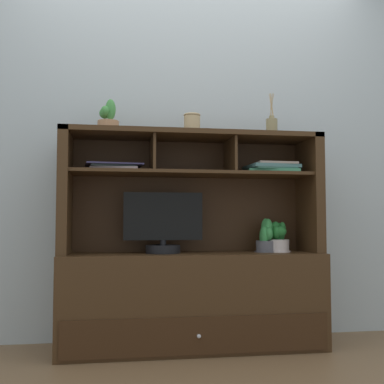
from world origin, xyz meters
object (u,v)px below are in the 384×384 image
object	(u,v)px
potted_fern	(278,239)
magazine_stack_centre	(114,167)
magazine_stack_left	(272,168)
potted_succulent	(108,121)
media_console	(192,280)
tv_monitor	(163,227)
diffuser_bottle	(272,127)
ceramic_vase	(192,124)
potted_orchid	(266,238)

from	to	relation	value
potted_fern	magazine_stack_centre	xyz separation A→B (m)	(-1.03, -0.05, 0.43)
magazine_stack_left	potted_succulent	xyz separation A→B (m)	(-1.02, 0.07, 0.28)
media_console	potted_succulent	size ratio (longest dim) A/B	7.84
tv_monitor	diffuser_bottle	xyz separation A→B (m)	(0.70, -0.01, 0.64)
magazine_stack_centre	media_console	bearing A→B (deg)	6.25
diffuser_bottle	ceramic_vase	size ratio (longest dim) A/B	2.22
magazine_stack_centre	ceramic_vase	distance (m)	0.56
media_console	magazine_stack_centre	size ratio (longest dim) A/B	4.54
magazine_stack_left	potted_succulent	bearing A→B (deg)	176.28
potted_orchid	potted_succulent	xyz separation A→B (m)	(-0.99, 0.02, 0.72)
magazine_stack_centre	diffuser_bottle	xyz separation A→B (m)	(1.00, 0.04, 0.28)
media_console	potted_orchid	bearing A→B (deg)	-0.11
diffuser_bottle	potted_succulent	size ratio (longest dim) A/B	1.35
media_console	potted_succulent	xyz separation A→B (m)	(-0.52, 0.02, 0.98)
potted_orchid	potted_fern	xyz separation A→B (m)	(0.08, -0.00, -0.01)
tv_monitor	potted_orchid	xyz separation A→B (m)	(0.65, 0.00, -0.07)
tv_monitor	magazine_stack_centre	size ratio (longest dim) A/B	1.38
media_console	diffuser_bottle	bearing A→B (deg)	-1.33
magazine_stack_left	ceramic_vase	distance (m)	0.58
potted_fern	magazine_stack_centre	distance (m)	1.12
magazine_stack_left	potted_fern	bearing A→B (deg)	39.00
potted_orchid	potted_succulent	bearing A→B (deg)	178.63
potted_fern	ceramic_vase	size ratio (longest dim) A/B	1.57
tv_monitor	magazine_stack_centre	distance (m)	0.47
ceramic_vase	potted_fern	bearing A→B (deg)	-0.14
potted_orchid	potted_succulent	distance (m)	1.23
potted_orchid	magazine_stack_centre	distance (m)	1.05
tv_monitor	magazine_stack_centre	bearing A→B (deg)	-170.69
tv_monitor	potted_succulent	size ratio (longest dim) A/B	2.38
potted_succulent	potted_fern	bearing A→B (deg)	-1.36
magazine_stack_left	potted_succulent	size ratio (longest dim) A/B	1.67
potted_orchid	magazine_stack_centre	bearing A→B (deg)	-176.90
tv_monitor	potted_fern	distance (m)	0.74
magazine_stack_centre	ceramic_vase	xyz separation A→B (m)	(0.48, 0.05, 0.29)
magazine_stack_centre	potted_orchid	bearing A→B (deg)	3.10
potted_orchid	ceramic_vase	bearing A→B (deg)	-179.95
tv_monitor	diffuser_bottle	world-z (taller)	diffuser_bottle
media_console	potted_orchid	size ratio (longest dim) A/B	7.45
media_console	ceramic_vase	xyz separation A→B (m)	(0.00, -0.00, 0.97)
potted_orchid	diffuser_bottle	xyz separation A→B (m)	(0.04, -0.01, 0.71)
potted_fern	ceramic_vase	bearing A→B (deg)	179.86
magazine_stack_centre	tv_monitor	bearing A→B (deg)	9.31
potted_fern	potted_succulent	size ratio (longest dim) A/B	0.96
potted_orchid	ceramic_vase	distance (m)	0.86
tv_monitor	media_console	bearing A→B (deg)	1.06
media_console	tv_monitor	size ratio (longest dim) A/B	3.29
diffuser_bottle	media_console	bearing A→B (deg)	178.67
potted_fern	ceramic_vase	xyz separation A→B (m)	(-0.55, 0.00, 0.72)
magazine_stack_left	magazine_stack_centre	world-z (taller)	magazine_stack_left
potted_orchid	magazine_stack_left	xyz separation A→B (m)	(0.03, -0.04, 0.44)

